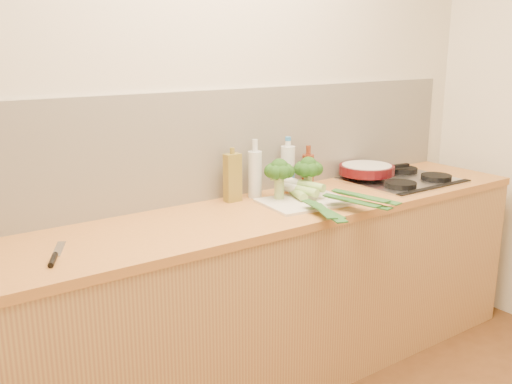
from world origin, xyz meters
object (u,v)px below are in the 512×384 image
chefs_knife (55,257)px  skillet (367,169)px  gas_hob (402,179)px  chopping_board (305,202)px

chefs_knife → skillet: 1.83m
gas_hob → chefs_knife: (-1.97, -0.08, -0.01)m
chopping_board → chefs_knife: chefs_knife is taller
gas_hob → skillet: (-0.15, 0.13, 0.05)m
gas_hob → skillet: bearing=139.3°
gas_hob → skillet: size_ratio=1.28×
gas_hob → chefs_knife: 1.97m
chopping_board → chefs_knife: (-1.23, -0.05, 0.00)m
chopping_board → skillet: 0.62m
chopping_board → skillet: size_ratio=0.92×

